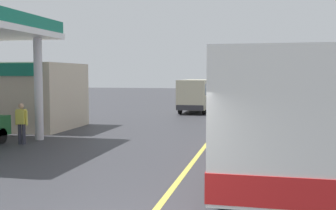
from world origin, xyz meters
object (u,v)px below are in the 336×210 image
(minibus_opposing_lane, at_px, (196,92))
(pedestrian_near_pump, at_px, (21,121))
(coach_bus_main, at_px, (271,111))
(car_trailing_behind_bus, at_px, (266,101))

(minibus_opposing_lane, distance_m, pedestrian_near_pump, 16.82)
(coach_bus_main, distance_m, pedestrian_near_pump, 9.95)
(pedestrian_near_pump, height_order, car_trailing_behind_bus, car_trailing_behind_bus)
(coach_bus_main, height_order, car_trailing_behind_bus, coach_bus_main)
(coach_bus_main, relative_size, minibus_opposing_lane, 1.80)
(coach_bus_main, xyz_separation_m, pedestrian_near_pump, (-9.70, 2.07, -0.79))
(minibus_opposing_lane, relative_size, car_trailing_behind_bus, 1.46)
(coach_bus_main, xyz_separation_m, car_trailing_behind_bus, (0.10, 16.52, -0.71))
(car_trailing_behind_bus, bearing_deg, pedestrian_near_pump, -124.15)
(minibus_opposing_lane, bearing_deg, car_trailing_behind_bus, -18.37)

